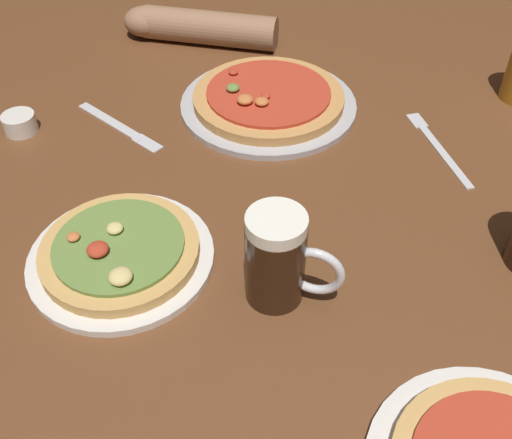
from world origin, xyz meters
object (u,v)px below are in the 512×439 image
diner_arm (194,26)px  ramekin_sauce (20,123)px  pizza_plate_near (120,253)px  fork_left (438,146)px  pizza_plate_far (268,100)px  beer_mug_dark (278,259)px  knife_spare (119,126)px

diner_arm → ramekin_sauce: bearing=-122.1°
pizza_plate_near → fork_left: bearing=35.6°
pizza_plate_near → diner_arm: diner_arm is taller
ramekin_sauce → pizza_plate_far: bearing=17.7°
beer_mug_dark → diner_arm: 0.74m
beer_mug_dark → knife_spare: bearing=133.6°
knife_spare → diner_arm: bearing=79.0°
pizza_plate_far → fork_left: bearing=-15.3°
beer_mug_dark → ramekin_sauce: size_ratio=2.38×
pizza_plate_near → beer_mug_dark: (0.23, -0.03, 0.05)m
beer_mug_dark → ramekin_sauce: bearing=148.2°
beer_mug_dark → diner_arm: (-0.26, 0.69, -0.03)m
ramekin_sauce → fork_left: 0.75m
ramekin_sauce → knife_spare: ramekin_sauce is taller
beer_mug_dark → knife_spare: (-0.33, 0.35, -0.07)m
pizza_plate_far → ramekin_sauce: pizza_plate_far is taller
pizza_plate_near → beer_mug_dark: bearing=-7.1°
pizza_plate_near → knife_spare: (-0.10, 0.32, -0.01)m
pizza_plate_near → knife_spare: size_ratio=1.36×
pizza_plate_far → ramekin_sauce: 0.46m
diner_arm → fork_left: bearing=-32.8°
ramekin_sauce → knife_spare: size_ratio=0.31×
beer_mug_dark → fork_left: beer_mug_dark is taller
diner_arm → beer_mug_dark: bearing=-69.1°
pizza_plate_near → fork_left: pizza_plate_near is taller
pizza_plate_far → fork_left: (0.31, -0.08, -0.01)m
pizza_plate_far → knife_spare: (-0.26, -0.10, -0.01)m
pizza_plate_far → ramekin_sauce: (-0.43, -0.14, 0.00)m
ramekin_sauce → knife_spare: 0.18m
fork_left → diner_arm: size_ratio=0.61×
fork_left → ramekin_sauce: bearing=-175.9°
pizza_plate_near → beer_mug_dark: size_ratio=1.88×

